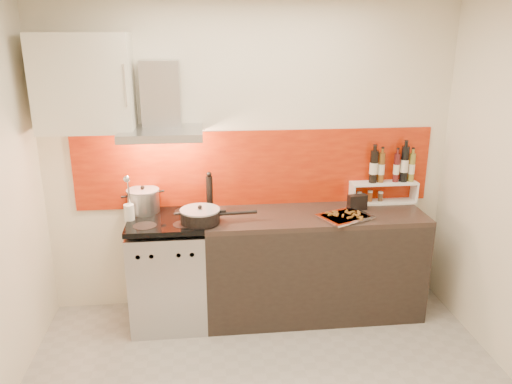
{
  "coord_description": "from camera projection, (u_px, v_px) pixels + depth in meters",
  "views": [
    {
      "loc": [
        -0.4,
        -2.65,
        2.31
      ],
      "look_at": [
        0.0,
        0.95,
        1.15
      ],
      "focal_mm": 35.0,
      "sensor_mm": 36.0,
      "label": 1
    }
  ],
  "objects": [
    {
      "name": "step_shelf",
      "position": [
        387.0,
        178.0,
        4.27
      ],
      "size": [
        0.58,
        0.16,
        0.5
      ],
      "color": "white",
      "rests_on": "counter"
    },
    {
      "name": "upper_cabinet",
      "position": [
        84.0,
        83.0,
        3.68
      ],
      "size": [
        0.7,
        0.35,
        0.72
      ],
      "primitive_type": "cube",
      "color": "silver",
      "rests_on": "back_wall"
    },
    {
      "name": "range_hood",
      "position": [
        161.0,
        110.0,
        3.82
      ],
      "size": [
        0.62,
        0.5,
        0.61
      ],
      "color": "#B7B7BA",
      "rests_on": "back_wall"
    },
    {
      "name": "utensil_jar",
      "position": [
        129.0,
        207.0,
        3.87
      ],
      "size": [
        0.08,
        0.12,
        0.39
      ],
      "color": "silver",
      "rests_on": "range_stove"
    },
    {
      "name": "stock_pot",
      "position": [
        143.0,
        201.0,
        4.05
      ],
      "size": [
        0.26,
        0.26,
        0.23
      ],
      "color": "#B7B7BA",
      "rests_on": "range_stove"
    },
    {
      "name": "saute_pan",
      "position": [
        201.0,
        216.0,
        3.84
      ],
      "size": [
        0.6,
        0.31,
        0.14
      ],
      "color": "black",
      "rests_on": "range_stove"
    },
    {
      "name": "range_stove",
      "position": [
        169.0,
        272.0,
        4.08
      ],
      "size": [
        0.6,
        0.6,
        0.91
      ],
      "color": "#B7B7BA",
      "rests_on": "ground"
    },
    {
      "name": "counter",
      "position": [
        313.0,
        264.0,
        4.21
      ],
      "size": [
        1.8,
        0.6,
        0.9
      ],
      "color": "black",
      "rests_on": "ground"
    },
    {
      "name": "back_wall",
      "position": [
        250.0,
        159.0,
        4.18
      ],
      "size": [
        3.4,
        0.02,
        2.6
      ],
      "primitive_type": "cube",
      "color": "silver",
      "rests_on": "ground"
    },
    {
      "name": "caddy_box",
      "position": [
        357.0,
        203.0,
        4.14
      ],
      "size": [
        0.17,
        0.09,
        0.13
      ],
      "primitive_type": "cube",
      "rotation": [
        0.0,
        0.0,
        0.17
      ],
      "color": "black",
      "rests_on": "counter"
    },
    {
      "name": "baking_tray",
      "position": [
        345.0,
        217.0,
        3.96
      ],
      "size": [
        0.47,
        0.43,
        0.03
      ],
      "color": "silver",
      "rests_on": "counter"
    },
    {
      "name": "pepper_mill",
      "position": [
        210.0,
        193.0,
        4.05
      ],
      "size": [
        0.05,
        0.05,
        0.35
      ],
      "color": "black",
      "rests_on": "counter"
    },
    {
      "name": "backsplash",
      "position": [
        256.0,
        168.0,
        4.2
      ],
      "size": [
        3.0,
        0.02,
        0.64
      ],
      "primitive_type": "cube",
      "color": "maroon",
      "rests_on": "back_wall"
    }
  ]
}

